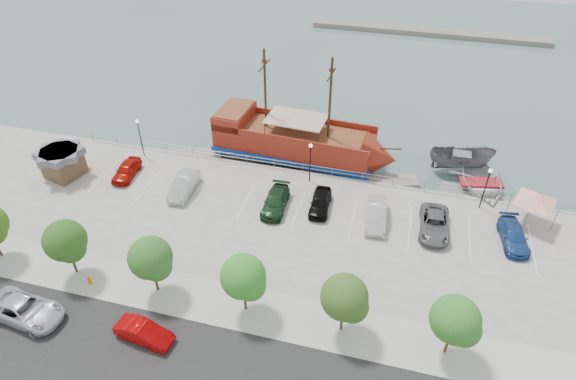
# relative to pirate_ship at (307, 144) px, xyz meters

# --- Properties ---
(ground) EXTENTS (160.00, 160.00, 0.00)m
(ground) POSITION_rel_pirate_ship_xyz_m (1.43, -11.42, -2.08)
(ground) COLOR #43625D
(sidewalk) EXTENTS (100.00, 4.00, 0.05)m
(sidewalk) POSITION_rel_pirate_ship_xyz_m (1.43, -21.42, -1.06)
(sidewalk) COLOR #B0ADA5
(sidewalk) RESTS_ON land_slab
(seawall_railing) EXTENTS (50.00, 0.06, 1.00)m
(seawall_railing) POSITION_rel_pirate_ship_xyz_m (1.43, -3.62, -0.55)
(seawall_railing) COLOR gray
(seawall_railing) RESTS_ON land_slab
(far_shore) EXTENTS (40.00, 3.00, 0.80)m
(far_shore) POSITION_rel_pirate_ship_xyz_m (11.43, 43.58, -1.68)
(far_shore) COLOR gray
(far_shore) RESTS_ON ground
(pirate_ship) EXTENTS (19.86, 6.70, 12.42)m
(pirate_ship) POSITION_rel_pirate_ship_xyz_m (0.00, 0.00, 0.00)
(pirate_ship) COLOR maroon
(pirate_ship) RESTS_ON ground
(patrol_boat) EXTENTS (6.91, 3.53, 2.55)m
(patrol_boat) POSITION_rel_pirate_ship_xyz_m (15.84, 2.03, -0.80)
(patrol_boat) COLOR #57595A
(patrol_boat) RESTS_ON ground
(speedboat) EXTENTS (6.77, 8.45, 1.56)m
(speedboat) POSITION_rel_pirate_ship_xyz_m (17.81, -0.98, -1.30)
(speedboat) COLOR silver
(speedboat) RESTS_ON ground
(dock_west) EXTENTS (6.54, 3.71, 0.36)m
(dock_west) POSITION_rel_pirate_ship_xyz_m (-12.32, -2.22, -1.90)
(dock_west) COLOR gray
(dock_west) RESTS_ON ground
(dock_mid) EXTENTS (7.76, 4.50, 0.43)m
(dock_mid) POSITION_rel_pirate_ship_xyz_m (8.26, -2.22, -1.87)
(dock_mid) COLOR gray
(dock_mid) RESTS_ON ground
(dock_east) EXTENTS (7.31, 3.31, 0.40)m
(dock_east) POSITION_rel_pirate_ship_xyz_m (17.49, -2.22, -1.88)
(dock_east) COLOR gray
(dock_east) RESTS_ON ground
(shed) EXTENTS (4.33, 4.33, 2.89)m
(shed) POSITION_rel_pirate_ship_xyz_m (-22.43, -10.12, 0.46)
(shed) COLOR brown
(shed) RESTS_ON land_slab
(canopy_tent) EXTENTS (5.69, 5.69, 3.62)m
(canopy_tent) POSITION_rel_pirate_ship_xyz_m (21.44, -5.90, 2.07)
(canopy_tent) COLOR slate
(canopy_tent) RESTS_ON land_slab
(street_van) EXTENTS (5.97, 3.22, 1.59)m
(street_van) POSITION_rel_pirate_ship_xyz_m (-14.39, -26.10, -0.28)
(street_van) COLOR #B5BAC1
(street_van) RESTS_ON street
(street_sedan) EXTENTS (4.28, 1.97, 1.36)m
(street_sedan) POSITION_rel_pirate_ship_xyz_m (-5.38, -25.60, -0.40)
(street_sedan) COLOR #B10305
(street_sedan) RESTS_ON street
(fire_hydrant) EXTENTS (0.27, 0.27, 0.77)m
(fire_hydrant) POSITION_rel_pirate_ship_xyz_m (-11.83, -22.22, -0.66)
(fire_hydrant) COLOR #C18201
(fire_hydrant) RESTS_ON sidewalk
(lamp_post_left) EXTENTS (0.36, 0.36, 4.28)m
(lamp_post_left) POSITION_rel_pirate_ship_xyz_m (-16.57, -4.92, 1.86)
(lamp_post_left) COLOR black
(lamp_post_left) RESTS_ON land_slab
(lamp_post_mid) EXTENTS (0.36, 0.36, 4.28)m
(lamp_post_mid) POSITION_rel_pirate_ship_xyz_m (1.43, -4.92, 1.86)
(lamp_post_mid) COLOR black
(lamp_post_mid) RESTS_ON land_slab
(lamp_post_right) EXTENTS (0.36, 0.36, 4.28)m
(lamp_post_right) POSITION_rel_pirate_ship_xyz_m (17.43, -4.92, 1.86)
(lamp_post_right) COLOR black
(lamp_post_right) RESTS_ON land_slab
(tree_b) EXTENTS (3.30, 3.20, 5.00)m
(tree_b) POSITION_rel_pirate_ship_xyz_m (-13.42, -21.49, 2.22)
(tree_b) COLOR #473321
(tree_b) RESTS_ON sidewalk
(tree_c) EXTENTS (3.30, 3.20, 5.00)m
(tree_c) POSITION_rel_pirate_ship_xyz_m (-6.42, -21.49, 2.22)
(tree_c) COLOR #473321
(tree_c) RESTS_ON sidewalk
(tree_d) EXTENTS (3.30, 3.20, 5.00)m
(tree_d) POSITION_rel_pirate_ship_xyz_m (0.58, -21.49, 2.22)
(tree_d) COLOR #473321
(tree_d) RESTS_ON sidewalk
(tree_e) EXTENTS (3.30, 3.20, 5.00)m
(tree_e) POSITION_rel_pirate_ship_xyz_m (7.58, -21.49, 2.22)
(tree_e) COLOR #473321
(tree_e) RESTS_ON sidewalk
(tree_f) EXTENTS (3.30, 3.20, 5.00)m
(tree_f) POSITION_rel_pirate_ship_xyz_m (14.58, -21.49, 2.22)
(tree_f) COLOR #473321
(tree_f) RESTS_ON sidewalk
(parked_car_a) EXTENTS (2.03, 4.36, 1.44)m
(parked_car_a) POSITION_rel_pirate_ship_xyz_m (-16.34, -8.74, -0.36)
(parked_car_a) COLOR #AB0F05
(parked_car_a) RESTS_ON land_slab
(parked_car_b) EXTENTS (1.89, 4.85, 1.57)m
(parked_car_b) POSITION_rel_pirate_ship_xyz_m (-9.72, -9.68, -0.29)
(parked_car_b) COLOR #B8B9BA
(parked_car_b) RESTS_ON land_slab
(parked_car_d) EXTENTS (2.19, 4.98, 1.42)m
(parked_car_d) POSITION_rel_pirate_ship_xyz_m (-0.64, -9.76, -0.37)
(parked_car_d) COLOR #133218
(parked_car_d) RESTS_ON land_slab
(parked_car_e) EXTENTS (1.96, 4.42, 1.48)m
(parked_car_e) POSITION_rel_pirate_ship_xyz_m (3.32, -8.84, -0.34)
(parked_car_e) COLOR black
(parked_car_e) RESTS_ON land_slab
(parked_car_f) EXTENTS (2.09, 5.02, 1.61)m
(parked_car_f) POSITION_rel_pirate_ship_xyz_m (8.41, -9.28, -0.27)
(parked_car_f) COLOR silver
(parked_car_f) RESTS_ON land_slab
(parked_car_g) EXTENTS (2.55, 5.36, 1.48)m
(parked_car_g) POSITION_rel_pirate_ship_xyz_m (13.39, -9.26, -0.34)
(parked_car_g) COLOR slate
(parked_car_g) RESTS_ON land_slab
(parked_car_h) EXTENTS (2.55, 4.98, 1.38)m
(parked_car_h) POSITION_rel_pirate_ship_xyz_m (19.82, -9.06, -0.39)
(parked_car_h) COLOR navy
(parked_car_h) RESTS_ON land_slab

